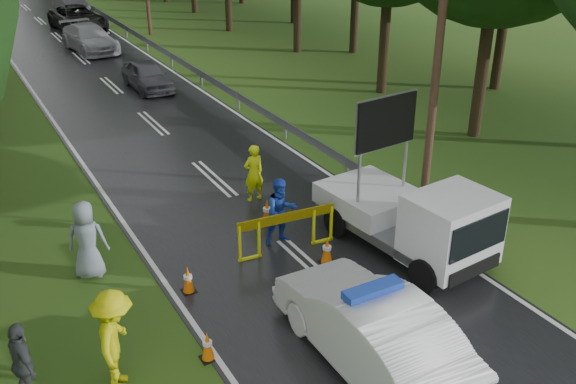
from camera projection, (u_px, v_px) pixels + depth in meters
ground at (312, 268)px, 15.60m from camera, size 160.00×160.00×0.00m
road at (58, 37)px, 39.20m from camera, size 7.00×140.00×0.02m
guardrail at (118, 24)px, 40.34m from camera, size 0.12×60.06×0.70m
utility_pole_near at (441, 23)px, 17.28m from camera, size 1.40×0.24×10.00m
police_sedan at (370, 329)px, 12.17m from camera, size 1.72×4.87×1.76m
work_truck at (414, 218)px, 15.74m from camera, size 2.56×4.95×3.80m
barrier at (287, 222)px, 15.97m from camera, size 2.63×0.26×1.09m
officer at (254, 173)px, 18.58m from camera, size 0.67×0.47×1.74m
civilian at (281, 212)px, 16.33m from camera, size 0.91×0.73×1.80m
bystander_left at (115, 340)px, 11.52m from camera, size 1.19×1.50×2.04m
bystander_mid at (23, 364)px, 11.23m from camera, size 0.63×1.04×1.66m
bystander_right at (87, 240)px, 14.90m from camera, size 1.11×0.96×1.92m
queue_car_first at (147, 75)px, 28.99m from camera, size 1.60×3.82×1.29m
queue_car_second at (90, 38)px, 35.70m from camera, size 2.55×5.15×1.44m
queue_car_third at (78, 18)px, 40.72m from camera, size 3.02×5.76×1.55m
queue_car_fourth at (71, 4)px, 45.85m from camera, size 1.84×4.51×1.46m
cone_near_left at (208, 346)px, 12.47m from camera, size 0.30×0.30×0.65m
cone_center at (327, 251)px, 15.64m from camera, size 0.35×0.35×0.73m
cone_far at (267, 212)px, 17.45m from camera, size 0.36×0.36×0.77m
cone_left_mid at (188, 280)px, 14.54m from camera, size 0.32×0.32×0.68m
cone_right at (333, 190)px, 18.71m from camera, size 0.35×0.35×0.75m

